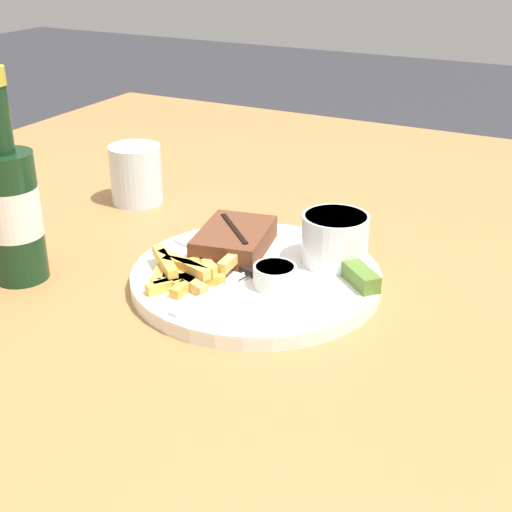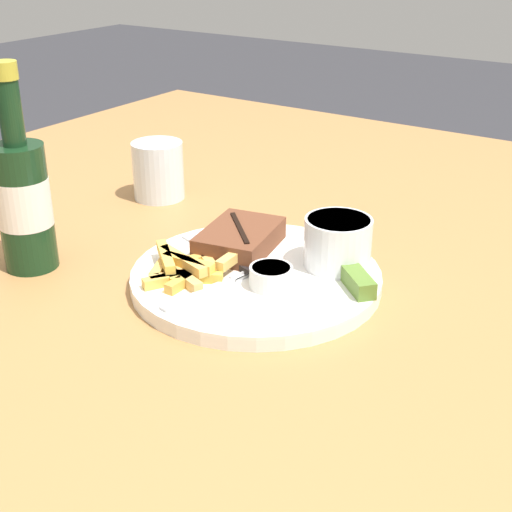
% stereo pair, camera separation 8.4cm
% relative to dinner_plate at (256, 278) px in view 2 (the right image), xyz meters
% --- Properties ---
extents(dining_table, '(1.59, 1.55, 0.76)m').
position_rel_dinner_plate_xyz_m(dining_table, '(0.00, 0.00, -0.07)').
color(dining_table, '#A87542').
rests_on(dining_table, ground_plane).
extents(dinner_plate, '(0.30, 0.30, 0.02)m').
position_rel_dinner_plate_xyz_m(dinner_plate, '(0.00, 0.00, 0.00)').
color(dinner_plate, white).
rests_on(dinner_plate, dining_table).
extents(steak_portion, '(0.13, 0.10, 0.03)m').
position_rel_dinner_plate_xyz_m(steak_portion, '(0.04, 0.05, 0.02)').
color(steak_portion, brown).
rests_on(steak_portion, dinner_plate).
extents(fries_pile, '(0.13, 0.11, 0.02)m').
position_rel_dinner_plate_xyz_m(fries_pile, '(-0.06, 0.06, 0.02)').
color(fries_pile, gold).
rests_on(fries_pile, dinner_plate).
extents(coleslaw_cup, '(0.08, 0.08, 0.06)m').
position_rel_dinner_plate_xyz_m(coleslaw_cup, '(0.07, -0.07, 0.04)').
color(coleslaw_cup, white).
rests_on(coleslaw_cup, dinner_plate).
extents(dipping_sauce_cup, '(0.05, 0.05, 0.02)m').
position_rel_dinner_plate_xyz_m(dipping_sauce_cup, '(-0.02, -0.04, 0.02)').
color(dipping_sauce_cup, silver).
rests_on(dipping_sauce_cup, dinner_plate).
extents(pickle_spear, '(0.05, 0.06, 0.02)m').
position_rel_dinner_plate_xyz_m(pickle_spear, '(0.02, -0.12, 0.02)').
color(pickle_spear, '#567A2D').
rests_on(pickle_spear, dinner_plate).
extents(fork_utensil, '(0.13, 0.04, 0.00)m').
position_rel_dinner_plate_xyz_m(fork_utensil, '(-0.08, 0.02, 0.01)').
color(fork_utensil, '#B7B7BC').
rests_on(fork_utensil, dinner_plate).
extents(knife_utensil, '(0.07, 0.16, 0.01)m').
position_rel_dinner_plate_xyz_m(knife_utensil, '(0.00, 0.04, 0.01)').
color(knife_utensil, '#B7B7BC').
rests_on(knife_utensil, dinner_plate).
extents(beer_bottle, '(0.07, 0.07, 0.26)m').
position_rel_dinner_plate_xyz_m(beer_bottle, '(-0.12, 0.26, 0.08)').
color(beer_bottle, '#143319').
rests_on(beer_bottle, dining_table).
extents(drinking_glass, '(0.08, 0.08, 0.09)m').
position_rel_dinner_plate_xyz_m(drinking_glass, '(0.16, 0.29, 0.04)').
color(drinking_glass, silver).
rests_on(drinking_glass, dining_table).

